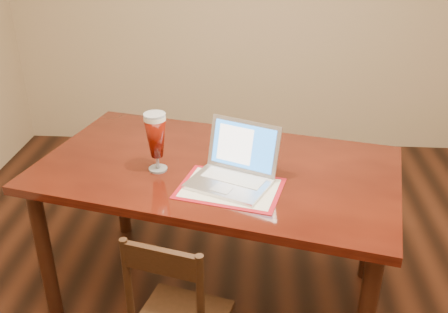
{
  "coord_description": "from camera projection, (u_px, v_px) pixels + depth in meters",
  "views": [
    {
      "loc": [
        -0.09,
        -1.79,
        2.0
      ],
      "look_at": [
        -0.25,
        0.4,
        0.89
      ],
      "focal_mm": 40.0,
      "sensor_mm": 36.0,
      "label": 1
    }
  ],
  "objects": [
    {
      "name": "dining_table",
      "position": [
        216.0,
        182.0,
        2.54
      ],
      "size": [
        1.96,
        1.38,
        1.13
      ],
      "rotation": [
        0.0,
        0.0,
        -0.23
      ],
      "color": "#471309",
      "rests_on": "ground"
    }
  ]
}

